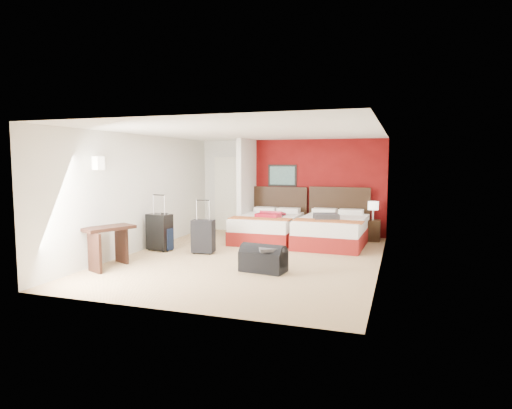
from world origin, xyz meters
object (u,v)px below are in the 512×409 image
at_px(table_lamp, 373,211).
at_px(duffel_bag, 263,260).
at_px(bed_right, 332,231).
at_px(red_suitcase_open, 271,215).
at_px(desk, 109,247).
at_px(nightstand, 373,230).
at_px(suitcase_charcoal, 203,237).
at_px(suitcase_black, 160,233).
at_px(bed_left, 268,228).
at_px(suitcase_navy, 165,240).

xyz_separation_m(table_lamp, duffel_bag, (-1.62, -3.69, -0.54)).
bearing_deg(duffel_bag, bed_right, 82.68).
height_order(red_suitcase_open, desk, desk).
distance_m(bed_right, nightstand, 1.20).
xyz_separation_m(nightstand, suitcase_charcoal, (-3.28, -2.65, 0.08)).
bearing_deg(nightstand, suitcase_black, -149.83).
height_order(red_suitcase_open, suitcase_black, suitcase_black).
height_order(nightstand, suitcase_black, suitcase_black).
bearing_deg(nightstand, bed_left, -164.09).
bearing_deg(suitcase_navy, duffel_bag, -13.02).
relative_size(table_lamp, suitcase_black, 0.59).
bearing_deg(bed_left, duffel_bag, -75.15).
distance_m(suitcase_charcoal, desk, 1.99).
relative_size(suitcase_charcoal, duffel_bag, 0.86).
relative_size(bed_left, duffel_bag, 2.57).
height_order(bed_right, red_suitcase_open, red_suitcase_open).
bearing_deg(table_lamp, suitcase_charcoal, -141.08).
relative_size(nightstand, desk, 0.56).
bearing_deg(red_suitcase_open, bed_right, 7.45).
bearing_deg(suitcase_navy, bed_left, 55.97).
distance_m(bed_right, desk, 4.95).
bearing_deg(duffel_bag, red_suitcase_open, 111.87).
relative_size(suitcase_charcoal, suitcase_navy, 1.46).
relative_size(nightstand, suitcase_charcoal, 0.75).
distance_m(red_suitcase_open, table_lamp, 2.49).
height_order(table_lamp, duffel_bag, table_lamp).
bearing_deg(table_lamp, nightstand, 0.00).
relative_size(bed_right, suitcase_black, 2.74).
bearing_deg(desk, suitcase_navy, 107.19).
distance_m(suitcase_navy, desk, 1.67).
relative_size(bed_right, red_suitcase_open, 2.77).
relative_size(bed_right, suitcase_charcoal, 3.11).
xyz_separation_m(suitcase_black, duffel_bag, (2.68, -1.03, -0.18)).
relative_size(suitcase_black, desk, 0.84).
bearing_deg(suitcase_charcoal, table_lamp, 32.66).
xyz_separation_m(red_suitcase_open, suitcase_charcoal, (-0.94, -1.78, -0.32)).
distance_m(red_suitcase_open, nightstand, 2.52).
xyz_separation_m(bed_right, suitcase_black, (-3.45, -1.83, 0.07)).
xyz_separation_m(table_lamp, suitcase_navy, (-4.19, -2.65, -0.50)).
relative_size(table_lamp, suitcase_navy, 0.98).
bearing_deg(suitcase_black, nightstand, 41.78).
height_order(suitcase_charcoal, desk, desk).
distance_m(bed_left, desk, 4.04).
relative_size(table_lamp, duffel_bag, 0.58).
xyz_separation_m(suitcase_black, suitcase_navy, (0.11, 0.02, -0.15)).
xyz_separation_m(bed_right, suitcase_navy, (-3.34, -1.81, -0.08)).
distance_m(nightstand, suitcase_black, 5.07).
height_order(bed_left, desk, desk).
relative_size(bed_left, suitcase_charcoal, 2.98).
relative_size(suitcase_black, duffel_bag, 0.98).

